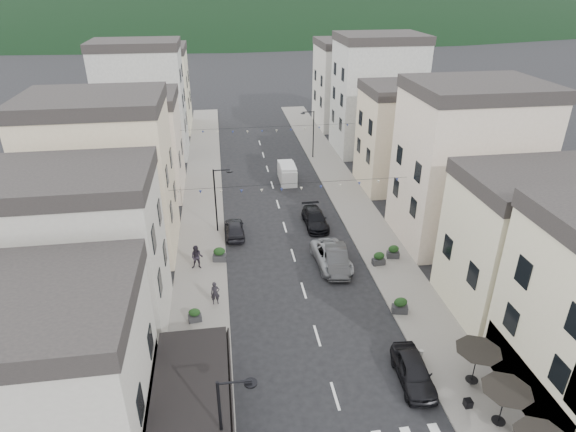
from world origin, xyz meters
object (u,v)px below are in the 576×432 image
parked_car_d (315,219)px  parked_car_b (336,259)px  delivery_van (287,173)px  parked_car_a (414,371)px  pedestrian_a (215,293)px  parked_car_c (332,257)px  parked_car_e (235,229)px  pedestrian_b (197,257)px

parked_car_d → parked_car_b: bearing=-88.7°
parked_car_b → delivery_van: delivery_van is taller
parked_car_a → pedestrian_a: size_ratio=2.52×
parked_car_c → parked_car_b: bearing=-65.6°
delivery_van → parked_car_e: bearing=-117.8°
parked_car_c → delivery_van: (-1.00, 17.77, 0.27)m
parked_car_a → parked_car_e: bearing=119.7°
parked_car_a → parked_car_c: size_ratio=0.82×
parked_car_d → parked_car_c: bearing=-90.7°
pedestrian_b → parked_car_c: bearing=3.1°
parked_car_a → pedestrian_b: 18.31m
pedestrian_b → parked_car_e: bearing=66.3°
parked_car_e → pedestrian_b: size_ratio=2.06×
parked_car_b → parked_car_e: (-7.66, 6.46, -0.09)m
parked_car_e → parked_car_a: bearing=115.2°
parked_car_e → pedestrian_a: (-1.78, -9.89, 0.29)m
parked_car_e → pedestrian_a: bearing=78.8°
parked_car_a → parked_car_d: 19.58m
delivery_van → parked_car_c: bearing=-86.1°
parked_car_a → parked_car_d: bearing=98.7°
pedestrian_b → pedestrian_a: bearing=-66.5°
parked_car_a → pedestrian_a: pedestrian_a is taller
parked_car_a → pedestrian_a: (-10.98, 8.75, 0.24)m
pedestrian_a → parked_car_c: bearing=18.6°
parked_car_a → pedestrian_b: bearing=135.8°
parked_car_e → pedestrian_b: pedestrian_b is taller
parked_car_b → delivery_van: 18.31m
parked_car_d → delivery_van: size_ratio=1.11×
delivery_van → pedestrian_a: 23.18m
parked_car_b → parked_car_d: size_ratio=1.00×
parked_car_d → pedestrian_a: size_ratio=2.76×
parked_car_a → parked_car_b: bearing=100.7°
parked_car_a → parked_car_d: size_ratio=0.91×
parked_car_c → parked_car_d: 6.83m
parked_car_e → delivery_van: (6.40, 11.80, 0.31)m
parked_car_e → pedestrian_b: 6.00m
parked_car_c → pedestrian_a: size_ratio=3.09×
parked_car_b → delivery_van: size_ratio=1.11×
parked_car_a → delivery_van: (-2.80, 30.44, 0.27)m
parked_car_c → pedestrian_a: 9.98m
parked_car_e → pedestrian_a: 10.05m
parked_car_b → parked_car_d: parked_car_b is taller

